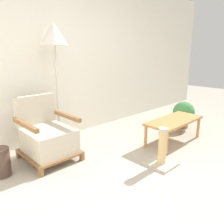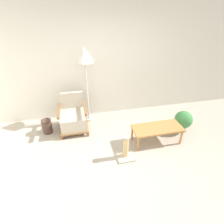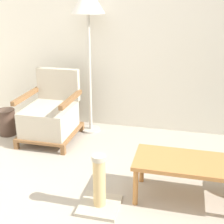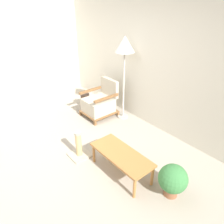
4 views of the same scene
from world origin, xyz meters
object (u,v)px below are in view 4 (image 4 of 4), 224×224
floor_lamp (125,48)px  scratching_post (79,148)px  vase (85,100)px  potted_plant (173,179)px  coffee_table (121,156)px  armchair (100,103)px

floor_lamp → scratching_post: floor_lamp is taller
vase → potted_plant: 3.11m
potted_plant → floor_lamp: bearing=155.0°
coffee_table → scratching_post: 0.83m
coffee_table → vase: coffee_table is taller
vase → scratching_post: bearing=-36.5°
vase → coffee_table: bearing=-20.3°
floor_lamp → potted_plant: (2.06, -0.96, -1.25)m
scratching_post → coffee_table: bearing=21.0°
scratching_post → armchair: bearing=129.2°
vase → floor_lamp: bearing=20.2°
armchair → scratching_post: bearing=-50.8°
coffee_table → vase: size_ratio=3.11×
coffee_table → scratching_post: scratching_post is taller
coffee_table → floor_lamp: bearing=137.0°
floor_lamp → potted_plant: floor_lamp is taller
floor_lamp → scratching_post: (0.54, -1.50, -1.37)m
armchair → coffee_table: size_ratio=0.80×
coffee_table → armchair: bearing=153.2°
armchair → floor_lamp: size_ratio=0.46×
coffee_table → potted_plant: bearing=18.0°
armchair → vase: 0.62m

